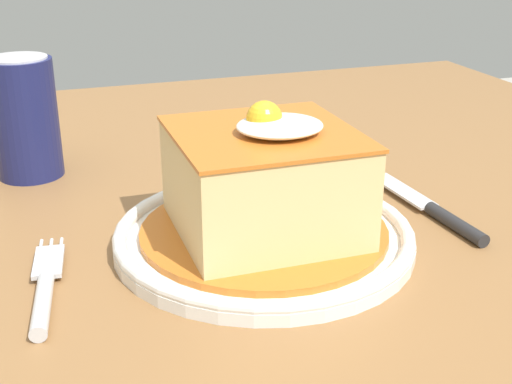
{
  "coord_description": "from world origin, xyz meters",
  "views": [
    {
      "loc": [
        -0.11,
        -0.61,
        1.01
      ],
      "look_at": [
        0.06,
        -0.1,
        0.79
      ],
      "focal_mm": 48.68,
      "sensor_mm": 36.0,
      "label": 1
    }
  ],
  "objects_px": {
    "soda_can": "(25,118)",
    "knife": "(439,213)",
    "main_plate": "(264,235)",
    "fork": "(45,290)"
  },
  "relations": [
    {
      "from": "fork",
      "to": "soda_can",
      "type": "bearing_deg",
      "value": 89.78
    },
    {
      "from": "main_plate",
      "to": "fork",
      "type": "xyz_separation_m",
      "value": [
        -0.18,
        -0.03,
        -0.0
      ]
    },
    {
      "from": "soda_can",
      "to": "knife",
      "type": "bearing_deg",
      "value": -34.57
    },
    {
      "from": "fork",
      "to": "knife",
      "type": "distance_m",
      "value": 0.34
    },
    {
      "from": "main_plate",
      "to": "knife",
      "type": "xyz_separation_m",
      "value": [
        0.17,
        -0.0,
        -0.0
      ]
    },
    {
      "from": "knife",
      "to": "soda_can",
      "type": "distance_m",
      "value": 0.42
    },
    {
      "from": "knife",
      "to": "soda_can",
      "type": "relative_size",
      "value": 1.34
    },
    {
      "from": "main_plate",
      "to": "knife",
      "type": "bearing_deg",
      "value": -0.92
    },
    {
      "from": "knife",
      "to": "soda_can",
      "type": "height_order",
      "value": "soda_can"
    },
    {
      "from": "main_plate",
      "to": "fork",
      "type": "bearing_deg",
      "value": -171.14
    }
  ]
}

